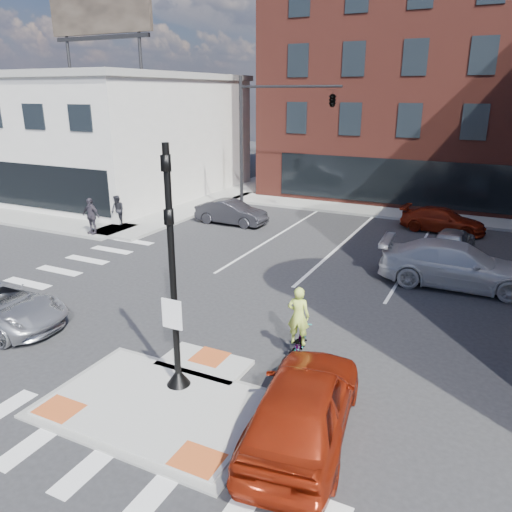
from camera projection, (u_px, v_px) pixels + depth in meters
The scene contains 17 objects.
ground at pixel (170, 396), 12.29m from camera, with size 120.00×120.00×0.00m, color #28282B.
refuge_island at pixel (163, 400), 12.05m from camera, with size 5.40×4.65×0.13m.
sidewalk_nw at pixel (96, 206), 32.33m from camera, with size 23.50×20.50×0.15m.
sidewalk_n at pixel (429, 216), 29.73m from camera, with size 26.00×3.00×0.15m, color gray.
building_nw at pixel (82, 132), 37.21m from camera, with size 20.40×16.40×14.40m.
building_n at pixel (461, 82), 35.81m from camera, with size 24.40×18.40×15.50m.
building_far_left at pixel (408, 111), 56.66m from camera, with size 10.00×12.00×10.00m, color slate.
signal_pole at pixel (174, 303), 11.88m from camera, with size 0.60×0.60×5.98m.
mast_arm_signal at pixel (306, 109), 27.12m from camera, with size 6.10×2.24×8.00m.
red_sedan at pixel (304, 405), 10.55m from camera, with size 1.97×4.91×1.67m, color maroon.
white_pickup at pixel (457, 265), 19.04m from camera, with size 2.35×5.77×1.68m, color silver.
bg_car_dark at pixel (231, 212), 28.05m from camera, with size 1.42×4.09×1.35m, color #26262B.
bg_car_silver at pixel (453, 241), 22.73m from camera, with size 1.53×3.81×1.30m, color #AEB1B5.
bg_car_red at pixel (443, 220), 26.50m from camera, with size 1.76×4.33×1.26m, color maroon.
cyclist at pixel (298, 335), 13.84m from camera, with size 0.81×1.74×2.14m.
pedestrian_a at pixel (118, 210), 27.25m from camera, with size 0.79×0.62×1.63m, color black.
pedestrian_b at pixel (91, 216), 25.51m from camera, with size 1.10×0.46×1.87m, color #332E38.
Camera 1 is at (6.60, -8.54, 7.14)m, focal length 35.00 mm.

